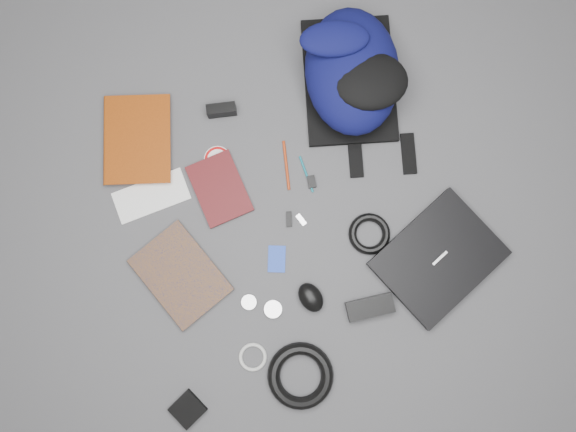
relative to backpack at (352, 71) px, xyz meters
name	(u,v)px	position (x,y,z in m)	size (l,w,h in m)	color
ground	(288,217)	(-0.35, -0.33, -0.09)	(4.00, 4.00, 0.00)	#4F4F51
backpack	(352,71)	(0.00, 0.00, 0.00)	(0.31, 0.45, 0.19)	#080934
laptop	(438,258)	(0.03, -0.62, -0.08)	(0.35, 0.27, 0.03)	black
textbook_red	(104,141)	(-0.79, 0.12, -0.08)	(0.21, 0.28, 0.03)	#792D07
comic_book	(155,296)	(-0.82, -0.39, -0.08)	(0.20, 0.28, 0.02)	#A05C0B
envelope	(151,196)	(-0.72, -0.10, -0.09)	(0.23, 0.10, 0.00)	white
dvd_case	(220,189)	(-0.51, -0.16, -0.08)	(0.15, 0.21, 0.02)	#3E0C0D
compact_camera	(222,110)	(-0.41, 0.06, -0.07)	(0.09, 0.03, 0.05)	black
sticker_disc	(217,159)	(-0.48, -0.07, -0.09)	(0.08, 0.08, 0.00)	white
pen_teal	(306,174)	(-0.24, -0.22, -0.09)	(0.01, 0.01, 0.12)	#0D6677
pen_red	(286,165)	(-0.29, -0.17, -0.09)	(0.01, 0.01, 0.16)	#A32F0C
id_badge	(277,259)	(-0.43, -0.43, -0.09)	(0.05, 0.08, 0.00)	#1739B1
usb_black	(289,219)	(-0.35, -0.33, -0.09)	(0.02, 0.05, 0.01)	black
usb_silver	(301,220)	(-0.31, -0.35, -0.09)	(0.02, 0.04, 0.01)	silver
key_fob	(312,182)	(-0.24, -0.25, -0.09)	(0.02, 0.04, 0.01)	black
mouse	(311,297)	(-0.38, -0.58, -0.07)	(0.07, 0.09, 0.05)	black
headphone_left	(273,309)	(-0.50, -0.57, -0.09)	(0.05, 0.05, 0.01)	silver
headphone_right	(249,302)	(-0.56, -0.52, -0.09)	(0.05, 0.05, 0.01)	#B2B2B5
cable_coil	(369,234)	(-0.14, -0.47, -0.08)	(0.13, 0.13, 0.03)	black
power_brick	(370,307)	(-0.23, -0.68, -0.08)	(0.14, 0.06, 0.04)	black
power_cord_coil	(300,376)	(-0.50, -0.78, -0.07)	(0.20, 0.20, 0.04)	black
pouch	(188,409)	(-0.85, -0.74, -0.08)	(0.08, 0.08, 0.02)	black
white_cable_coil	(253,357)	(-0.61, -0.68, -0.09)	(0.09, 0.09, 0.01)	silver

